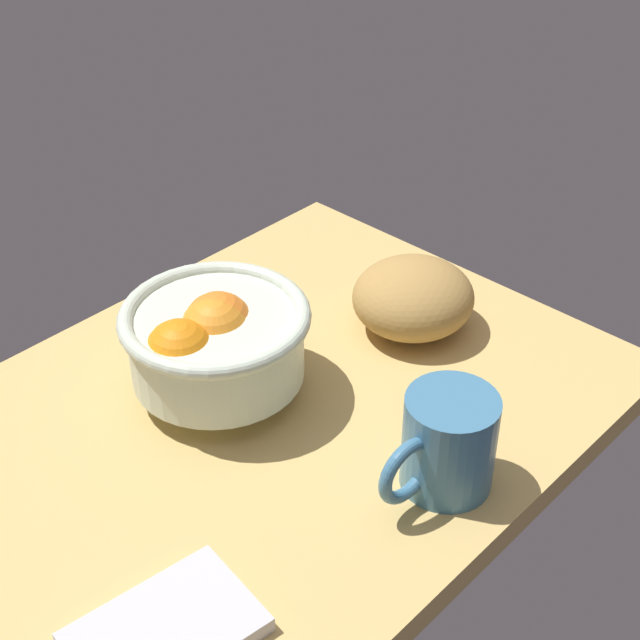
{
  "coord_description": "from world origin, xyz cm",
  "views": [
    {
      "loc": [
        49.22,
        53.95,
        63.28
      ],
      "look_at": [
        -10.45,
        -2.07,
        5.0
      ],
      "focal_mm": 53.52,
      "sensor_mm": 36.0,
      "label": 1
    }
  ],
  "objects_px": {
    "mug": "(446,444)",
    "bread_loaf": "(413,297)",
    "fruit_bowl": "(214,339)",
    "napkin_folded": "(165,632)"
  },
  "relations": [
    {
      "from": "fruit_bowl",
      "to": "napkin_folded",
      "type": "bearing_deg",
      "value": 40.4
    },
    {
      "from": "fruit_bowl",
      "to": "napkin_folded",
      "type": "xyz_separation_m",
      "value": [
        0.23,
        0.19,
        -0.06
      ]
    },
    {
      "from": "fruit_bowl",
      "to": "mug",
      "type": "bearing_deg",
      "value": 102.35
    },
    {
      "from": "bread_loaf",
      "to": "mug",
      "type": "height_order",
      "value": "mug"
    },
    {
      "from": "bread_loaf",
      "to": "fruit_bowl",
      "type": "bearing_deg",
      "value": -17.94
    },
    {
      "from": "fruit_bowl",
      "to": "napkin_folded",
      "type": "relative_size",
      "value": 1.35
    },
    {
      "from": "napkin_folded",
      "to": "fruit_bowl",
      "type": "bearing_deg",
      "value": -139.6
    },
    {
      "from": "bread_loaf",
      "to": "mug",
      "type": "xyz_separation_m",
      "value": [
        0.17,
        0.17,
        0.01
      ]
    },
    {
      "from": "mug",
      "to": "bread_loaf",
      "type": "bearing_deg",
      "value": -134.58
    },
    {
      "from": "napkin_folded",
      "to": "mug",
      "type": "xyz_separation_m",
      "value": [
        -0.28,
        0.05,
        0.04
      ]
    }
  ]
}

